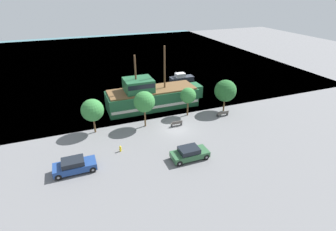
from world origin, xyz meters
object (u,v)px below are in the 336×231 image
parked_car_curb_front (74,165)px  fire_hydrant (120,148)px  bench_promenade_west (223,114)px  pirate_ship (151,96)px  bench_promenade_east (177,123)px  moored_boat_dockside (181,78)px  parked_car_curb_mid (190,153)px

parked_car_curb_front → fire_hydrant: bearing=20.5°
bench_promenade_west → pirate_ship: bearing=141.7°
bench_promenade_east → parked_car_curb_front: bearing=-159.1°
parked_car_curb_front → fire_hydrant: parked_car_curb_front is taller
parked_car_curb_front → bench_promenade_east: size_ratio=2.75×
pirate_ship → fire_hydrant: bearing=-124.5°
parked_car_curb_front → bench_promenade_east: (14.35, 5.47, -0.34)m
fire_hydrant → parked_car_curb_front: bearing=-159.5°
moored_boat_dockside → fire_hydrant: bearing=-129.5°
parked_car_curb_mid → bench_promenade_west: parked_car_curb_mid is taller
parked_car_curb_front → bench_promenade_west: bearing=14.7°
pirate_ship → parked_car_curb_front: size_ratio=3.57×
moored_boat_dockside → parked_car_curb_mid: size_ratio=1.14×
pirate_ship → parked_car_curb_front: bearing=-134.8°
moored_boat_dockside → bench_promenade_west: size_ratio=2.68×
bench_promenade_east → bench_promenade_west: size_ratio=0.88×
pirate_ship → bench_promenade_west: (9.23, -7.28, -1.49)m
moored_boat_dockside → bench_promenade_east: size_ratio=3.05×
parked_car_curb_front → parked_car_curb_mid: (12.64, -2.39, -0.02)m
pirate_ship → moored_boat_dockside: (9.92, 10.18, -1.23)m
moored_boat_dockside → parked_car_curb_mid: moored_boat_dockside is taller
bench_promenade_west → parked_car_curb_mid: bearing=-139.4°
moored_boat_dockside → parked_car_curb_mid: bearing=-111.9°
parked_car_curb_mid → bench_promenade_east: size_ratio=2.68×
parked_car_curb_mid → bench_promenade_east: 8.05m
parked_car_curb_mid → fire_hydrant: (-7.22, 4.42, -0.34)m
pirate_ship → parked_car_curb_mid: size_ratio=3.67×
bench_promenade_west → bench_promenade_east: bearing=-177.2°
moored_boat_dockside → parked_car_curb_front: moored_boat_dockside is taller
pirate_ship → bench_promenade_east: size_ratio=9.81×
parked_car_curb_front → fire_hydrant: 5.80m
pirate_ship → bench_promenade_west: bearing=-38.3°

